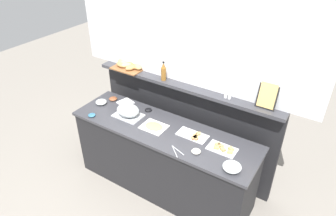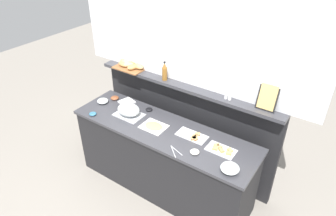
% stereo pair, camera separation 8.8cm
% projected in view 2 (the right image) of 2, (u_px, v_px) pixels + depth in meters
% --- Properties ---
extents(ground_plane, '(12.00, 12.00, 0.00)m').
position_uv_depth(ground_plane, '(188.00, 160.00, 4.33)').
color(ground_plane, gray).
extents(buffet_counter, '(2.22, 0.65, 0.91)m').
position_uv_depth(buffet_counter, '(163.00, 159.00, 3.67)').
color(buffet_counter, black).
rests_on(buffet_counter, ground_plane).
extents(back_ledge_unit, '(2.39, 0.22, 1.28)m').
position_uv_depth(back_ledge_unit, '(185.00, 125.00, 3.90)').
color(back_ledge_unit, black).
rests_on(back_ledge_unit, ground_plane).
extents(upper_wall_panel, '(2.99, 0.08, 1.32)m').
position_uv_depth(upper_wall_panel, '(190.00, 27.00, 3.24)').
color(upper_wall_panel, silver).
rests_on(upper_wall_panel, back_ledge_unit).
extents(sandwich_platter_front, '(0.34, 0.17, 0.04)m').
position_uv_depth(sandwich_platter_front, '(193.00, 136.00, 3.29)').
color(sandwich_platter_front, white).
rests_on(sandwich_platter_front, buffet_counter).
extents(sandwich_platter_side, '(0.30, 0.18, 0.04)m').
position_uv_depth(sandwich_platter_side, '(221.00, 150.00, 3.10)').
color(sandwich_platter_side, silver).
rests_on(sandwich_platter_side, buffet_counter).
extents(cold_cuts_platter, '(0.28, 0.23, 0.02)m').
position_uv_depth(cold_cuts_platter, '(154.00, 126.00, 3.45)').
color(cold_cuts_platter, white).
rests_on(cold_cuts_platter, buffet_counter).
extents(serving_cloche, '(0.34, 0.24, 0.17)m').
position_uv_depth(serving_cloche, '(129.00, 110.00, 3.61)').
color(serving_cloche, '#B7BABF').
rests_on(serving_cloche, buffet_counter).
extents(glass_bowl_large, '(0.14, 0.14, 0.06)m').
position_uv_depth(glass_bowl_large, '(103.00, 101.00, 3.88)').
color(glass_bowl_large, silver).
rests_on(glass_bowl_large, buffet_counter).
extents(glass_bowl_medium, '(0.18, 0.18, 0.07)m').
position_uv_depth(glass_bowl_medium, '(230.00, 168.00, 2.84)').
color(glass_bowl_medium, silver).
rests_on(glass_bowl_medium, buffet_counter).
extents(condiment_bowl_dark, '(0.11, 0.11, 0.04)m').
position_uv_depth(condiment_bowl_dark, '(115.00, 98.00, 3.97)').
color(condiment_bowl_dark, brown).
rests_on(condiment_bowl_dark, buffet_counter).
extents(condiment_bowl_red, '(0.09, 0.09, 0.03)m').
position_uv_depth(condiment_bowl_red, '(149.00, 109.00, 3.73)').
color(condiment_bowl_red, black).
rests_on(condiment_bowl_red, buffet_counter).
extents(condiment_bowl_cream, '(0.10, 0.10, 0.03)m').
position_uv_depth(condiment_bowl_cream, '(195.00, 152.00, 3.06)').
color(condiment_bowl_cream, silver).
rests_on(condiment_bowl_cream, buffet_counter).
extents(condiment_bowl_teal, '(0.09, 0.09, 0.03)m').
position_uv_depth(condiment_bowl_teal, '(93.00, 114.00, 3.65)').
color(condiment_bowl_teal, teal).
rests_on(condiment_bowl_teal, buffet_counter).
extents(serving_tongs, '(0.18, 0.13, 0.01)m').
position_uv_depth(serving_tongs, '(175.00, 151.00, 3.10)').
color(serving_tongs, '#B7BABF').
rests_on(serving_tongs, buffet_counter).
extents(napkin_stack, '(0.21, 0.21, 0.02)m').
position_uv_depth(napkin_stack, '(127.00, 102.00, 3.90)').
color(napkin_stack, white).
rests_on(napkin_stack, buffet_counter).
extents(vinegar_bottle_amber, '(0.06, 0.06, 0.24)m').
position_uv_depth(vinegar_bottle_amber, '(165.00, 72.00, 3.58)').
color(vinegar_bottle_amber, '#8E5B23').
rests_on(vinegar_bottle_amber, back_ledge_unit).
extents(salt_shaker, '(0.03, 0.03, 0.09)m').
position_uv_depth(salt_shaker, '(226.00, 95.00, 3.25)').
color(salt_shaker, white).
rests_on(salt_shaker, back_ledge_unit).
extents(pepper_shaker, '(0.03, 0.03, 0.09)m').
position_uv_depth(pepper_shaker, '(230.00, 96.00, 3.23)').
color(pepper_shaker, white).
rests_on(pepper_shaker, back_ledge_unit).
extents(bread_basket, '(0.45, 0.28, 0.08)m').
position_uv_depth(bread_basket, '(130.00, 65.00, 3.92)').
color(bread_basket, brown).
rests_on(bread_basket, back_ledge_unit).
extents(framed_picture, '(0.20, 0.08, 0.29)m').
position_uv_depth(framed_picture, '(268.00, 97.00, 3.02)').
color(framed_picture, black).
rests_on(framed_picture, back_ledge_unit).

